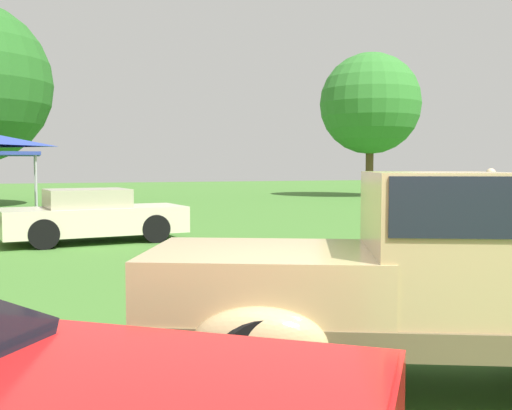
# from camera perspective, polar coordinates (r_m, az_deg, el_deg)

# --- Properties ---
(feature_pickup_truck) EXTENTS (4.37, 3.13, 1.70)m
(feature_pickup_truck) POSITION_cam_1_polar(r_m,az_deg,el_deg) (4.75, 15.83, -7.09)
(feature_pickup_truck) COLOR brown
(feature_pickup_truck) RESTS_ON ground_plane
(show_car_cream) EXTENTS (4.18, 2.09, 1.22)m
(show_car_cream) POSITION_cam_1_polar(r_m,az_deg,el_deg) (14.11, -15.33, -1.02)
(show_car_cream) COLOR beige
(show_car_cream) RESTS_ON ground_plane
(spectator_by_row) EXTENTS (0.47, 0.41, 1.69)m
(spectator_by_row) POSITION_cam_1_polar(r_m,az_deg,el_deg) (14.88, 21.52, 0.30)
(spectator_by_row) COLOR #383838
(spectator_by_row) RESTS_ON ground_plane
(treeline_center) EXTENTS (5.69, 5.69, 8.11)m
(treeline_center) POSITION_cam_1_polar(r_m,az_deg,el_deg) (34.69, 10.89, 9.50)
(treeline_center) COLOR brown
(treeline_center) RESTS_ON ground_plane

